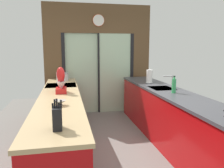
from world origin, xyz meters
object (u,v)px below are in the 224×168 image
oven_range (62,108)px  knife_block (57,118)px  mixing_bowl (60,103)px  stand_mixer (61,83)px  soap_bottle (174,86)px  stock_pot (62,77)px  paper_towel_roll (149,76)px

oven_range → knife_block: size_ratio=3.30×
oven_range → mixing_bowl: bearing=-89.3°
mixing_bowl → stand_mixer: stand_mixer is taller
soap_bottle → oven_range: bearing=147.1°
stand_mixer → stock_pot: 1.42m
knife_block → paper_towel_roll: (1.78, 2.41, 0.03)m
oven_range → stock_pot: bearing=88.3°
mixing_bowl → stock_pot: size_ratio=0.60×
paper_towel_roll → mixing_bowl: bearing=-139.0°
stock_pot → paper_towel_roll: (1.78, -0.70, 0.05)m
mixing_bowl → knife_block: (0.00, -0.86, 0.07)m
stand_mixer → paper_towel_roll: size_ratio=1.38×
oven_range → stand_mixer: size_ratio=2.19×
oven_range → knife_block: knife_block is taller
stock_pot → paper_towel_roll: size_ratio=0.88×
stand_mixer → soap_bottle: 1.82m
oven_range → knife_block: bearing=-89.6°
knife_block → stock_pot: bearing=90.0°
knife_block → stock_pot: (-0.00, 3.11, -0.02)m
knife_block → soap_bottle: same height
mixing_bowl → soap_bottle: size_ratio=0.57×
stock_pot → mixing_bowl: bearing=-90.0°
stand_mixer → stock_pot: stand_mixer is taller
knife_block → paper_towel_roll: size_ratio=0.92×
oven_range → knife_block: 2.54m
oven_range → soap_bottle: 2.22m
soap_bottle → paper_towel_roll: 1.09m
oven_range → stock_pot: (0.02, 0.63, 0.55)m
stand_mixer → stock_pot: bearing=90.0°
stand_mixer → paper_towel_roll: stand_mixer is taller
knife_block → paper_towel_roll: 2.99m
knife_block → stand_mixer: size_ratio=0.66×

